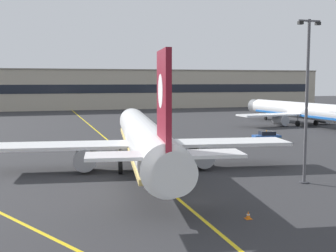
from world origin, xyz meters
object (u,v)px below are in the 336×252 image
(safety_cone_by_tail, at_px, (248,215))
(service_car_nearest, at_px, (267,137))
(airliner_foreground, at_px, (144,138))
(apron_lamp_post, at_px, (307,99))
(safety_cone_by_nose_gear, at_px, (126,146))
(airliner_background, at_px, (302,111))

(safety_cone_by_tail, bearing_deg, service_car_nearest, 58.75)
(airliner_foreground, relative_size, service_car_nearest, 9.46)
(apron_lamp_post, bearing_deg, service_car_nearest, 67.59)
(safety_cone_by_tail, bearing_deg, apron_lamp_post, 39.25)
(airliner_foreground, xyz_separation_m, service_car_nearest, (23.44, 15.40, -2.60))
(apron_lamp_post, height_order, safety_cone_by_nose_gear, apron_lamp_post)
(service_car_nearest, relative_size, safety_cone_by_tail, 7.96)
(apron_lamp_post, xyz_separation_m, service_car_nearest, (10.60, 25.70, -7.05))
(airliner_foreground, relative_size, safety_cone_by_tail, 75.32)
(airliner_foreground, xyz_separation_m, safety_cone_by_tail, (2.92, -18.41, -3.11))
(service_car_nearest, relative_size, safety_cone_by_nose_gear, 7.96)
(safety_cone_by_tail, bearing_deg, airliner_foreground, 99.03)
(service_car_nearest, bearing_deg, safety_cone_by_tail, -121.25)
(service_car_nearest, height_order, safety_cone_by_tail, service_car_nearest)
(apron_lamp_post, relative_size, safety_cone_by_nose_gear, 27.27)
(service_car_nearest, bearing_deg, airliner_background, 45.59)
(service_car_nearest, bearing_deg, apron_lamp_post, -112.41)
(apron_lamp_post, relative_size, service_car_nearest, 3.42)
(airliner_background, relative_size, safety_cone_by_nose_gear, 68.71)
(airliner_background, distance_m, safety_cone_by_tail, 67.62)
(airliner_foreground, relative_size, apron_lamp_post, 2.76)
(airliner_foreground, xyz_separation_m, apron_lamp_post, (12.84, -10.30, 4.45))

